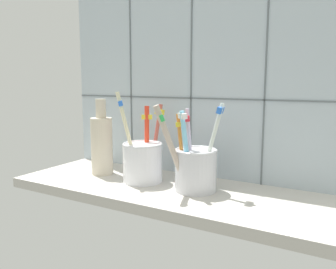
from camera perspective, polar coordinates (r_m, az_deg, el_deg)
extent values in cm
cube|color=#BCB7AD|center=(69.59, -0.36, -9.40)|extent=(64.00, 22.00, 2.00)
cube|color=#B2C1CC|center=(76.76, 4.18, 8.59)|extent=(64.00, 2.00, 45.00)
cube|color=slate|center=(84.03, -6.15, 8.57)|extent=(0.30, 0.20, 45.00)
cube|color=slate|center=(75.77, 3.81, 8.59)|extent=(0.30, 0.20, 45.00)
cube|color=slate|center=(70.23, 15.75, 8.28)|extent=(0.30, 0.20, 45.00)
cube|color=slate|center=(75.85, 3.79, 6.01)|extent=(64.00, 0.20, 0.30)
cylinder|color=white|center=(72.09, -4.22, -4.69)|extent=(8.18, 8.18, 7.91)
torus|color=silver|center=(71.28, -4.26, -1.60)|extent=(8.27, 8.27, 0.50)
cylinder|color=#F1E8B7|center=(71.21, -6.53, -0.34)|extent=(4.51, 3.59, 18.38)
cube|color=blue|center=(70.50, -7.86, 5.12)|extent=(2.22, 2.52, 1.18)
cylinder|color=#BA5749|center=(74.36, -2.08, -1.00)|extent=(1.80, 4.22, 15.58)
cube|color=yellow|center=(74.45, -1.41, 3.73)|extent=(2.29, 1.58, 1.27)
cylinder|color=red|center=(73.50, -3.51, -1.23)|extent=(2.32, 3.05, 15.27)
cube|color=yellow|center=(73.42, -3.52, 2.90)|extent=(2.34, 1.80, 1.08)
cylinder|color=silver|center=(66.23, 4.61, -5.94)|extent=(7.94, 7.94, 7.83)
torus|color=silver|center=(65.36, 4.65, -2.62)|extent=(8.05, 8.05, 0.50)
cylinder|color=orange|center=(66.09, 2.37, -2.73)|extent=(2.35, 0.92, 14.33)
cube|color=yellow|center=(65.47, 1.95, 1.73)|extent=(0.91, 1.87, 0.94)
cylinder|color=#BFAC9C|center=(63.11, 0.70, -2.44)|extent=(5.95, 5.59, 16.45)
cube|color=green|center=(61.81, -1.14, 2.77)|extent=(2.11, 2.17, 1.31)
cylinder|color=silver|center=(64.12, 7.00, -2.17)|extent=(4.93, 1.38, 16.58)
cube|color=blue|center=(62.78, 8.62, 3.99)|extent=(1.38, 2.60, 1.31)
cylinder|color=silver|center=(65.50, 3.62, -2.38)|extent=(1.97, 1.52, 15.36)
cube|color=#E5333F|center=(64.62, 3.31, 2.71)|extent=(2.05, 2.68, 1.07)
cylinder|color=#83D3F6|center=(63.94, 3.06, -2.78)|extent=(2.51, 2.69, 15.12)
cube|color=white|center=(62.66, 2.41, 3.09)|extent=(2.58, 2.43, 1.10)
cylinder|color=beige|center=(78.75, -10.86, -1.90)|extent=(4.81, 4.81, 12.71)
cylinder|color=beige|center=(77.67, -11.04, 4.24)|extent=(2.27, 2.27, 4.19)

